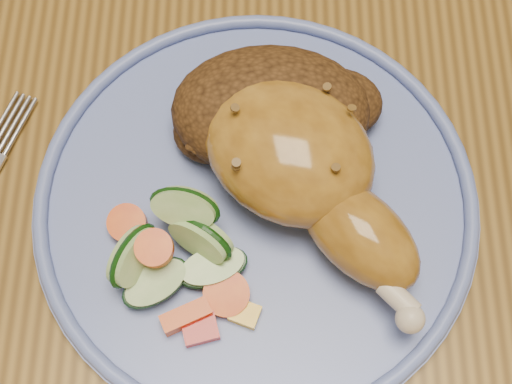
# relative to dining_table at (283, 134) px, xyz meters

# --- Properties ---
(ground) EXTENTS (4.00, 4.00, 0.00)m
(ground) POSITION_rel_dining_table_xyz_m (0.00, 0.00, -0.67)
(ground) COLOR #543B1D
(ground) RESTS_ON ground
(dining_table) EXTENTS (0.90, 1.40, 0.75)m
(dining_table) POSITION_rel_dining_table_xyz_m (0.00, 0.00, 0.00)
(dining_table) COLOR brown
(dining_table) RESTS_ON ground
(plate) EXTENTS (0.30, 0.30, 0.01)m
(plate) POSITION_rel_dining_table_xyz_m (-0.02, -0.10, 0.09)
(plate) COLOR #5E71B8
(plate) RESTS_ON dining_table
(plate_rim) EXTENTS (0.30, 0.30, 0.01)m
(plate_rim) POSITION_rel_dining_table_xyz_m (-0.02, -0.10, 0.10)
(plate_rim) COLOR #5E71B8
(plate_rim) RESTS_ON plate
(chicken_leg) EXTENTS (0.17, 0.19, 0.06)m
(chicken_leg) POSITION_rel_dining_table_xyz_m (0.01, -0.09, 0.13)
(chicken_leg) COLOR #A97423
(chicken_leg) RESTS_ON plate
(rice_pilaf) EXTENTS (0.15, 0.10, 0.06)m
(rice_pilaf) POSITION_rel_dining_table_xyz_m (-0.01, -0.04, 0.12)
(rice_pilaf) COLOR #482C12
(rice_pilaf) RESTS_ON plate
(vegetable_pile) EXTENTS (0.10, 0.11, 0.05)m
(vegetable_pile) POSITION_rel_dining_table_xyz_m (-0.07, -0.15, 0.11)
(vegetable_pile) COLOR #A50A05
(vegetable_pile) RESTS_ON plate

